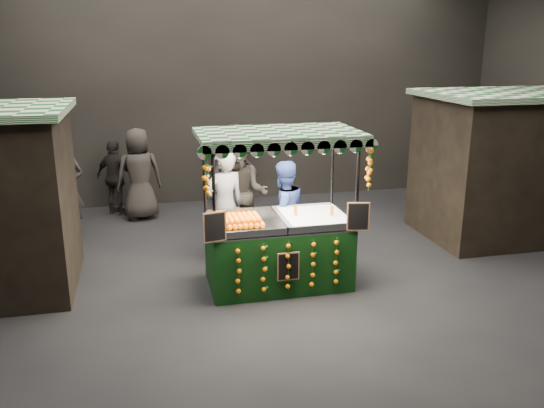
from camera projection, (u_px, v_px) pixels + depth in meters
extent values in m
plane|color=black|center=(290.00, 289.00, 8.13)|extent=(12.00, 12.00, 0.00)
cube|color=black|center=(231.00, 87.00, 12.12)|extent=(12.00, 0.10, 5.00)
cube|color=black|center=(505.00, 168.00, 10.15)|extent=(2.80, 2.00, 2.50)
cube|color=#104919|center=(514.00, 94.00, 9.79)|extent=(3.00, 2.20, 0.10)
cube|color=black|center=(278.00, 254.00, 8.21)|extent=(2.00, 1.09, 0.91)
cube|color=#ACAFB3|center=(278.00, 224.00, 8.08)|extent=(2.00, 1.09, 0.04)
cylinder|color=black|center=(215.00, 229.00, 7.33)|extent=(0.05, 0.05, 2.19)
cylinder|color=black|center=(356.00, 219.00, 7.76)|extent=(0.05, 0.05, 2.19)
cylinder|color=black|center=(206.00, 207.00, 8.31)|extent=(0.05, 0.05, 2.19)
cylinder|color=black|center=(331.00, 199.00, 8.73)|extent=(0.05, 0.05, 2.19)
cube|color=#104919|center=(278.00, 134.00, 7.72)|extent=(2.23, 1.32, 0.07)
cube|color=white|center=(315.00, 217.00, 8.18)|extent=(0.89, 0.98, 0.07)
cube|color=black|center=(215.00, 227.00, 7.27)|extent=(0.31, 0.09, 0.40)
cube|color=black|center=(358.00, 217.00, 7.70)|extent=(0.31, 0.09, 0.40)
cube|color=black|center=(288.00, 267.00, 7.65)|extent=(0.31, 0.02, 0.40)
imported|color=slate|center=(225.00, 206.00, 8.96)|extent=(0.77, 0.61, 1.83)
imported|color=navy|center=(283.00, 213.00, 8.89)|extent=(0.97, 0.86, 1.67)
imported|color=black|center=(66.00, 188.00, 10.09)|extent=(0.76, 0.59, 1.83)
imported|color=#292521|center=(241.00, 195.00, 9.47)|extent=(1.13, 1.02, 1.92)
imported|color=black|center=(116.00, 177.00, 11.48)|extent=(0.96, 0.83, 1.55)
imported|color=#292421|center=(234.00, 165.00, 12.16)|extent=(1.29, 1.05, 1.75)
imported|color=#2E2925|center=(139.00, 174.00, 11.15)|extent=(0.98, 0.72, 1.83)
imported|color=#2E2825|center=(473.00, 177.00, 11.35)|extent=(0.78, 1.57, 1.63)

